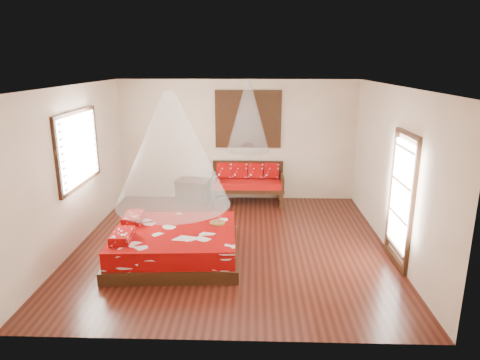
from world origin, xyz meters
name	(u,v)px	position (x,y,z in m)	size (l,w,h in m)	color
room	(231,169)	(0.00, 0.00, 1.40)	(5.54, 5.54, 2.84)	black
bed	(174,244)	(-0.93, -0.57, 0.25)	(2.17, 1.99, 0.64)	black
daybed	(248,181)	(0.25, 2.38, 0.52)	(1.65, 0.73, 0.94)	black
storage_chest	(194,190)	(-1.03, 2.45, 0.26)	(0.86, 0.70, 0.52)	black
shutter_panel	(248,119)	(0.25, 2.72, 1.90)	(1.52, 0.06, 1.32)	black
window_left	(79,149)	(-2.71, 0.20, 1.70)	(0.10, 1.74, 1.34)	black
glazed_door	(401,200)	(2.72, -0.60, 1.07)	(0.08, 1.02, 2.16)	black
wine_tray	(217,220)	(-0.24, -0.26, 0.56)	(0.27, 0.27, 0.22)	brown
mosquito_net_main	(171,150)	(-0.91, -0.57, 1.85)	(1.84, 1.84, 1.80)	white
mosquito_net_daybed	(248,118)	(0.25, 2.25, 2.00)	(0.95, 0.95, 1.50)	white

